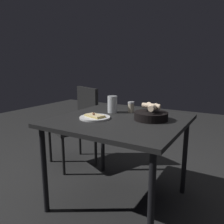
% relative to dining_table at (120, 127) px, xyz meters
% --- Properties ---
extents(ground, '(8.00, 8.00, 0.00)m').
position_rel_dining_table_xyz_m(ground, '(0.00, 0.00, -0.64)').
color(ground, '#242424').
extents(dining_table, '(0.95, 0.91, 0.70)m').
position_rel_dining_table_xyz_m(dining_table, '(0.00, 0.00, 0.00)').
color(dining_table, black).
rests_on(dining_table, ground).
extents(pizza_plate, '(0.23, 0.23, 0.04)m').
position_rel_dining_table_xyz_m(pizza_plate, '(0.17, 0.09, 0.07)').
color(pizza_plate, white).
rests_on(pizza_plate, dining_table).
extents(bread_basket, '(0.25, 0.25, 0.12)m').
position_rel_dining_table_xyz_m(bread_basket, '(-0.22, -0.08, 0.10)').
color(bread_basket, black).
rests_on(bread_basket, dining_table).
extents(beer_glass, '(0.08, 0.08, 0.14)m').
position_rel_dining_table_xyz_m(beer_glass, '(0.16, -0.16, 0.13)').
color(beer_glass, silver).
rests_on(beer_glass, dining_table).
extents(pepper_shaker, '(0.06, 0.06, 0.09)m').
position_rel_dining_table_xyz_m(pepper_shaker, '(0.03, -0.25, 0.11)').
color(pepper_shaker, '#BFB299').
rests_on(pepper_shaker, dining_table).
extents(chair_near, '(0.58, 0.58, 0.85)m').
position_rel_dining_table_xyz_m(chair_near, '(0.77, -0.43, -0.14)').
color(chair_near, black).
rests_on(chair_near, ground).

